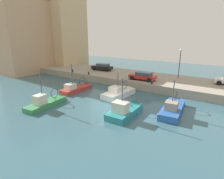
{
  "coord_description": "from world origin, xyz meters",
  "views": [
    {
      "loc": [
        -17.2,
        -11.25,
        8.1
      ],
      "look_at": [
        1.88,
        1.33,
        1.2
      ],
      "focal_mm": 29.12,
      "sensor_mm": 36.0,
      "label": 1
    }
  ],
  "objects_px": {
    "fishing_boat_white": "(120,95)",
    "fishing_boat_green": "(48,104)",
    "mooring_bollard_north": "(73,71)",
    "quay_streetlamp": "(180,59)",
    "fishing_boat_blue": "(173,110)",
    "parked_car_black": "(102,67)",
    "fishing_boat_red": "(78,90)",
    "mooring_bollard_south": "(152,82)",
    "mooring_bollard_mid": "(89,73)",
    "fishing_boat_teal": "(126,112)",
    "parked_car_red": "(143,76)"
  },
  "relations": [
    {
      "from": "fishing_boat_blue",
      "to": "quay_streetlamp",
      "type": "distance_m",
      "value": 12.1
    },
    {
      "from": "fishing_boat_red",
      "to": "quay_streetlamp",
      "type": "distance_m",
      "value": 16.82
    },
    {
      "from": "quay_streetlamp",
      "to": "parked_car_black",
      "type": "bearing_deg",
      "value": 93.67
    },
    {
      "from": "fishing_boat_red",
      "to": "mooring_bollard_mid",
      "type": "relative_size",
      "value": 10.63
    },
    {
      "from": "fishing_boat_blue",
      "to": "parked_car_red",
      "type": "relative_size",
      "value": 1.58
    },
    {
      "from": "fishing_boat_white",
      "to": "fishing_boat_green",
      "type": "distance_m",
      "value": 9.43
    },
    {
      "from": "fishing_boat_teal",
      "to": "fishing_boat_green",
      "type": "relative_size",
      "value": 0.91
    },
    {
      "from": "fishing_boat_red",
      "to": "mooring_bollard_north",
      "type": "distance_m",
      "value": 8.58
    },
    {
      "from": "fishing_boat_red",
      "to": "fishing_boat_blue",
      "type": "height_order",
      "value": "fishing_boat_red"
    },
    {
      "from": "fishing_boat_teal",
      "to": "parked_car_black",
      "type": "distance_m",
      "value": 18.85
    },
    {
      "from": "fishing_boat_blue",
      "to": "mooring_bollard_south",
      "type": "distance_m",
      "value": 7.28
    },
    {
      "from": "fishing_boat_blue",
      "to": "mooring_bollard_north",
      "type": "distance_m",
      "value": 21.42
    },
    {
      "from": "fishing_boat_teal",
      "to": "mooring_bollard_mid",
      "type": "relative_size",
      "value": 10.11
    },
    {
      "from": "fishing_boat_teal",
      "to": "parked_car_red",
      "type": "bearing_deg",
      "value": 15.15
    },
    {
      "from": "fishing_boat_teal",
      "to": "fishing_boat_green",
      "type": "distance_m",
      "value": 9.49
    },
    {
      "from": "fishing_boat_red",
      "to": "mooring_bollard_south",
      "type": "distance_m",
      "value": 11.07
    },
    {
      "from": "mooring_bollard_mid",
      "to": "mooring_bollard_north",
      "type": "distance_m",
      "value": 4.0
    },
    {
      "from": "fishing_boat_green",
      "to": "mooring_bollard_mid",
      "type": "xyz_separation_m",
      "value": [
        11.78,
        3.68,
        1.32
      ]
    },
    {
      "from": "fishing_boat_red",
      "to": "parked_car_red",
      "type": "height_order",
      "value": "fishing_boat_red"
    },
    {
      "from": "mooring_bollard_south",
      "to": "mooring_bollard_north",
      "type": "relative_size",
      "value": 1.0
    },
    {
      "from": "fishing_boat_white",
      "to": "parked_car_black",
      "type": "bearing_deg",
      "value": 47.28
    },
    {
      "from": "fishing_boat_blue",
      "to": "fishing_boat_white",
      "type": "bearing_deg",
      "value": 80.07
    },
    {
      "from": "parked_car_black",
      "to": "quay_streetlamp",
      "type": "relative_size",
      "value": 0.9
    },
    {
      "from": "mooring_bollard_south",
      "to": "fishing_boat_green",
      "type": "bearing_deg",
      "value": 144.76
    },
    {
      "from": "fishing_boat_white",
      "to": "parked_car_red",
      "type": "relative_size",
      "value": 1.47
    },
    {
      "from": "fishing_boat_red",
      "to": "mooring_bollard_south",
      "type": "height_order",
      "value": "fishing_boat_red"
    },
    {
      "from": "fishing_boat_blue",
      "to": "quay_streetlamp",
      "type": "bearing_deg",
      "value": 12.01
    },
    {
      "from": "mooring_bollard_mid",
      "to": "quay_streetlamp",
      "type": "relative_size",
      "value": 0.11
    },
    {
      "from": "fishing_boat_red",
      "to": "fishing_boat_green",
      "type": "bearing_deg",
      "value": -169.22
    },
    {
      "from": "parked_car_black",
      "to": "fishing_boat_red",
      "type": "bearing_deg",
      "value": -164.23
    },
    {
      "from": "fishing_boat_white",
      "to": "mooring_bollard_south",
      "type": "relative_size",
      "value": 11.26
    },
    {
      "from": "parked_car_black",
      "to": "mooring_bollard_mid",
      "type": "relative_size",
      "value": 7.88
    },
    {
      "from": "fishing_boat_blue",
      "to": "quay_streetlamp",
      "type": "relative_size",
      "value": 1.38
    },
    {
      "from": "fishing_boat_red",
      "to": "fishing_boat_white",
      "type": "bearing_deg",
      "value": -78.16
    },
    {
      "from": "fishing_boat_blue",
      "to": "parked_car_black",
      "type": "bearing_deg",
      "value": 59.39
    },
    {
      "from": "mooring_bollard_north",
      "to": "fishing_boat_blue",
      "type": "bearing_deg",
      "value": -104.63
    },
    {
      "from": "parked_car_black",
      "to": "fishing_boat_green",
      "type": "bearing_deg",
      "value": -166.12
    },
    {
      "from": "mooring_bollard_north",
      "to": "quay_streetlamp",
      "type": "height_order",
      "value": "quay_streetlamp"
    },
    {
      "from": "fishing_boat_red",
      "to": "fishing_boat_white",
      "type": "xyz_separation_m",
      "value": [
        1.39,
        -6.64,
        -0.01
      ]
    },
    {
      "from": "fishing_boat_blue",
      "to": "mooring_bollard_north",
      "type": "relative_size",
      "value": 12.12
    },
    {
      "from": "fishing_boat_teal",
      "to": "mooring_bollard_north",
      "type": "height_order",
      "value": "fishing_boat_teal"
    },
    {
      "from": "quay_streetlamp",
      "to": "fishing_boat_red",
      "type": "bearing_deg",
      "value": 133.15
    },
    {
      "from": "fishing_boat_red",
      "to": "fishing_boat_teal",
      "type": "height_order",
      "value": "fishing_boat_red"
    },
    {
      "from": "fishing_boat_teal",
      "to": "parked_car_black",
      "type": "xyz_separation_m",
      "value": [
        13.47,
        13.07,
        1.76
      ]
    },
    {
      "from": "quay_streetlamp",
      "to": "mooring_bollard_north",
      "type": "bearing_deg",
      "value": 107.13
    },
    {
      "from": "fishing_boat_red",
      "to": "fishing_boat_green",
      "type": "relative_size",
      "value": 0.95
    },
    {
      "from": "fishing_boat_white",
      "to": "mooring_bollard_north",
      "type": "height_order",
      "value": "fishing_boat_white"
    },
    {
      "from": "parked_car_red",
      "to": "mooring_bollard_mid",
      "type": "distance_m",
      "value": 9.99
    },
    {
      "from": "fishing_boat_red",
      "to": "mooring_bollard_mid",
      "type": "distance_m",
      "value": 6.15
    },
    {
      "from": "fishing_boat_white",
      "to": "mooring_bollard_mid",
      "type": "bearing_deg",
      "value": 65.91
    }
  ]
}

